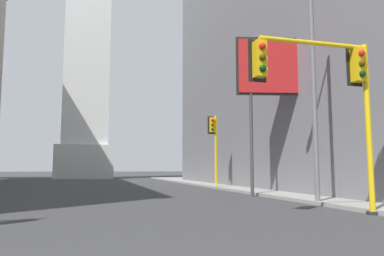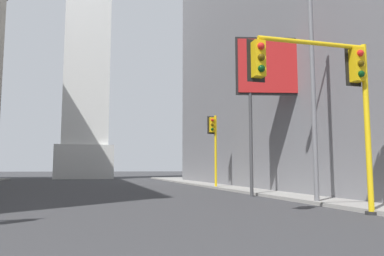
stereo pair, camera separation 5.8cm
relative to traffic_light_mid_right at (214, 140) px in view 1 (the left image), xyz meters
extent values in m
cube|color=gray|center=(2.39, -4.34, -3.46)|extent=(5.00, 67.86, 0.15)
cube|color=silver|center=(-9.68, 31.85, -1.14)|extent=(8.10, 8.10, 4.80)
cylinder|color=yellow|center=(0.14, 0.01, -0.86)|extent=(0.18, 0.18, 5.36)
cylinder|color=#262626|center=(0.14, 0.01, -3.49)|extent=(0.40, 0.40, 0.10)
cube|color=#E5B20F|center=(-0.15, 0.01, 1.12)|extent=(0.37, 0.37, 1.10)
cube|color=black|center=(-0.13, 0.18, 1.12)|extent=(0.58, 0.08, 1.32)
sphere|color=red|center=(-0.16, -0.18, 1.46)|extent=(0.22, 0.22, 0.22)
sphere|color=#483506|center=(-0.16, -0.18, 1.12)|extent=(0.22, 0.22, 0.22)
sphere|color=#073410|center=(-0.16, -0.18, 0.78)|extent=(0.22, 0.22, 0.22)
cylinder|color=yellow|center=(-0.12, -16.06, -0.80)|extent=(0.18, 0.18, 5.48)
cylinder|color=#262626|center=(-0.12, -16.06, -3.49)|extent=(0.40, 0.40, 0.10)
cube|color=#E5B20F|center=(-0.41, -16.06, 1.24)|extent=(0.34, 0.34, 1.10)
cube|color=black|center=(-0.42, -15.88, 1.24)|extent=(0.58, 0.04, 1.32)
sphere|color=red|center=(-0.41, -16.25, 1.59)|extent=(0.22, 0.22, 0.22)
sphere|color=#483506|center=(-0.41, -16.25, 1.24)|extent=(0.22, 0.22, 0.22)
sphere|color=#073410|center=(-0.41, -16.25, 0.90)|extent=(0.22, 0.22, 0.22)
cylinder|color=yellow|center=(-2.01, -16.06, 1.84)|extent=(3.76, 0.14, 0.14)
sphere|color=yellow|center=(-0.12, -16.06, 1.84)|extent=(0.18, 0.18, 0.18)
cube|color=#E5B20F|center=(-3.89, -16.06, 1.17)|extent=(0.34, 0.34, 1.10)
cube|color=black|center=(-3.89, -15.88, 1.17)|extent=(0.58, 0.04, 1.32)
sphere|color=red|center=(-3.88, -16.25, 1.52)|extent=(0.22, 0.22, 0.22)
sphere|color=#483506|center=(-3.88, -16.25, 1.17)|extent=(0.22, 0.22, 0.22)
sphere|color=#073410|center=(-3.88, -16.25, 0.83)|extent=(0.22, 0.22, 0.22)
cylinder|color=slate|center=(0.13, -12.72, 1.20)|extent=(0.20, 0.20, 9.48)
cylinder|color=#3F3F42|center=(-0.56, -7.93, -0.80)|extent=(0.18, 0.18, 5.47)
cylinder|color=#3F3F42|center=(2.39, -8.56, -0.80)|extent=(0.18, 0.18, 5.47)
cube|color=red|center=(0.91, -8.25, 3.41)|extent=(4.26, 1.13, 2.95)
cube|color=black|center=(0.91, -8.25, 3.41)|extent=(4.47, 1.06, 3.19)
camera|label=1|loc=(-8.70, -26.11, -2.11)|focal=35.00mm
camera|label=2|loc=(-8.64, -26.12, -2.11)|focal=35.00mm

